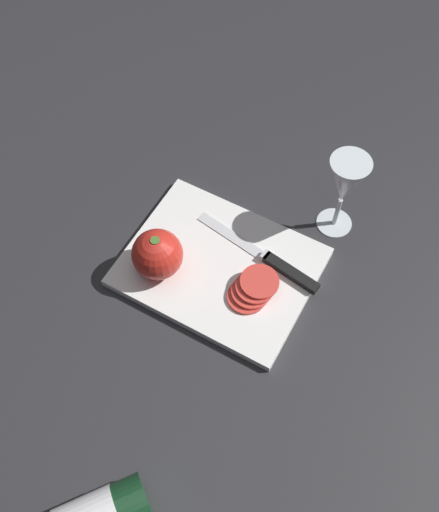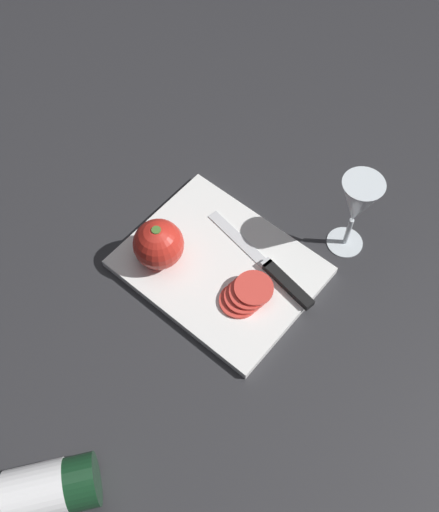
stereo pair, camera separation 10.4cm
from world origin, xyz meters
TOP-DOWN VIEW (x-y plane):
  - ground_plane at (0.00, 0.00)m, footprint 3.00×3.00m
  - cutting_board at (0.06, -0.03)m, footprint 0.33×0.26m
  - wine_glass at (0.20, 0.17)m, footprint 0.07×0.07m
  - whole_tomato at (-0.03, -0.08)m, footprint 0.09×0.09m
  - knife at (0.16, 0.02)m, footprint 0.26×0.06m
  - tomato_slice_stack_near at (0.14, -0.05)m, footprint 0.08×0.10m

SIDE VIEW (x-z plane):
  - ground_plane at x=0.00m, z-range 0.00..0.00m
  - cutting_board at x=0.06m, z-range 0.00..0.02m
  - knife at x=0.16m, z-range 0.02..0.03m
  - tomato_slice_stack_near at x=0.14m, z-range 0.02..0.04m
  - whole_tomato at x=-0.03m, z-range 0.02..0.11m
  - wine_glass at x=0.20m, z-range 0.03..0.21m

